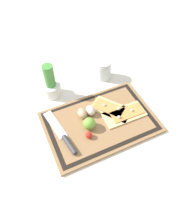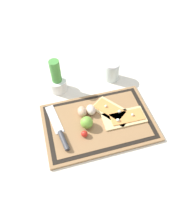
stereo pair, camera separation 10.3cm
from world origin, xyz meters
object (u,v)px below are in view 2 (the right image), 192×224
(knife, at_px, (61,134))
(egg_pink, at_px, (91,110))
(herb_pot, at_px, (57,80))
(sauce_jar, at_px, (111,72))
(lime, at_px, (87,122))
(egg_brown, at_px, (82,111))
(pizza_slice_near, at_px, (125,118))
(cherry_tomato_red, at_px, (84,134))
(pizza_slice_far, at_px, (112,111))

(knife, distance_m, egg_pink, 0.18)
(herb_pot, distance_m, sauce_jar, 0.30)
(knife, bearing_deg, egg_pink, 27.70)
(lime, bearing_deg, herb_pot, 106.26)
(egg_brown, relative_size, sauce_jar, 0.53)
(knife, height_order, sauce_jar, sauce_jar)
(egg_brown, bearing_deg, knife, -144.07)
(pizza_slice_near, bearing_deg, herb_pot, 132.43)
(lime, distance_m, cherry_tomato_red, 0.05)
(lime, relative_size, herb_pot, 0.30)
(lime, bearing_deg, knife, -173.86)
(egg_brown, height_order, herb_pot, herb_pot)
(egg_brown, relative_size, herb_pot, 0.30)
(pizza_slice_near, xyz_separation_m, pizza_slice_far, (-0.05, 0.06, 0.00))
(herb_pot, bearing_deg, pizza_slice_far, -46.81)
(knife, distance_m, lime, 0.13)
(egg_pink, bearing_deg, pizza_slice_far, -11.96)
(egg_pink, bearing_deg, sauce_jar, 51.48)
(cherry_tomato_red, xyz_separation_m, herb_pot, (-0.06, 0.33, 0.03))
(pizza_slice_far, xyz_separation_m, egg_brown, (-0.14, 0.02, 0.02))
(egg_pink, xyz_separation_m, cherry_tomato_red, (-0.06, -0.12, -0.01))
(egg_brown, relative_size, egg_pink, 1.00)
(egg_pink, distance_m, herb_pot, 0.25)
(knife, relative_size, cherry_tomato_red, 9.25)
(sauce_jar, bearing_deg, pizza_slice_near, -96.06)
(egg_brown, distance_m, sauce_jar, 0.31)
(pizza_slice_far, xyz_separation_m, knife, (-0.26, -0.06, 0.00))
(pizza_slice_near, relative_size, cherry_tomato_red, 6.95)
(knife, relative_size, lime, 4.77)
(lime, xyz_separation_m, sauce_jar, (0.21, 0.29, 0.00))
(egg_brown, xyz_separation_m, egg_pink, (0.04, -0.00, 0.00))
(pizza_slice_far, relative_size, herb_pot, 1.12)
(lime, bearing_deg, egg_brown, 93.20)
(knife, height_order, egg_brown, egg_brown)
(pizza_slice_near, height_order, cherry_tomato_red, cherry_tomato_red)
(pizza_slice_far, distance_m, egg_brown, 0.14)
(sauce_jar, bearing_deg, egg_brown, -134.90)
(egg_brown, bearing_deg, pizza_slice_near, -22.89)
(knife, relative_size, herb_pot, 1.45)
(pizza_slice_far, relative_size, knife, 0.77)
(egg_brown, height_order, lime, lime)
(pizza_slice_near, relative_size, egg_brown, 3.64)
(pizza_slice_near, xyz_separation_m, sauce_jar, (0.03, 0.30, 0.02))
(pizza_slice_far, distance_m, knife, 0.27)
(cherry_tomato_red, bearing_deg, egg_pink, 62.46)
(egg_pink, xyz_separation_m, lime, (-0.04, -0.07, 0.01))
(pizza_slice_near, height_order, egg_pink, egg_pink)
(knife, relative_size, egg_brown, 4.85)
(knife, bearing_deg, pizza_slice_near, 1.45)
(pizza_slice_near, height_order, sauce_jar, sauce_jar)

